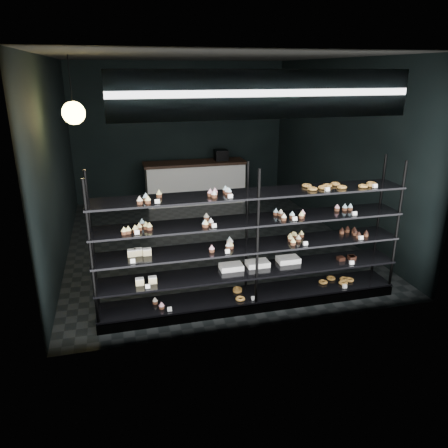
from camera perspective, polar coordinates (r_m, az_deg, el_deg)
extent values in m
cube|color=black|center=(8.14, -2.00, -2.08)|extent=(5.00, 6.00, 0.01)
cube|color=black|center=(7.58, -2.30, 20.99)|extent=(5.00, 6.00, 0.01)
cube|color=black|center=(10.61, -5.72, 11.83)|extent=(5.00, 0.01, 3.20)
cube|color=black|center=(4.89, 5.50, 2.85)|extent=(5.00, 0.01, 3.20)
cube|color=black|center=(7.58, -21.10, 7.59)|extent=(0.01, 6.00, 3.20)
cube|color=black|center=(8.58, 14.62, 9.51)|extent=(0.01, 6.00, 3.20)
cube|color=black|center=(5.98, 3.48, -9.91)|extent=(4.00, 0.50, 0.12)
cylinder|color=black|center=(5.14, -16.94, -4.37)|extent=(0.04, 0.04, 1.85)
cylinder|color=black|center=(5.55, -16.82, -2.59)|extent=(0.04, 0.04, 1.85)
cylinder|color=black|center=(5.39, 4.40, -2.42)|extent=(0.04, 0.04, 1.85)
cylinder|color=black|center=(5.78, 3.00, -0.86)|extent=(0.04, 0.04, 1.85)
cylinder|color=black|center=(6.28, 21.68, -0.58)|extent=(0.04, 0.04, 1.85)
cylinder|color=black|center=(6.62, 19.51, 0.67)|extent=(0.04, 0.04, 1.85)
cube|color=black|center=(5.94, 3.50, -9.16)|extent=(4.00, 0.50, 0.03)
cube|color=black|center=(5.78, 3.57, -6.11)|extent=(4.00, 0.50, 0.02)
cube|color=black|center=(5.64, 3.65, -2.89)|extent=(4.00, 0.50, 0.02)
cube|color=black|center=(5.51, 3.72, 0.47)|extent=(4.00, 0.50, 0.02)
cube|color=black|center=(5.41, 3.80, 3.98)|extent=(4.00, 0.50, 0.02)
cube|color=white|center=(4.98, -9.26, 2.87)|extent=(0.06, 0.04, 0.06)
cube|color=white|center=(5.13, 0.31, 3.59)|extent=(0.06, 0.04, 0.06)
cube|color=white|center=(5.61, 13.65, 4.42)|extent=(0.06, 0.04, 0.06)
cube|color=white|center=(5.91, 18.83, 4.68)|extent=(0.06, 0.04, 0.06)
cube|color=white|center=(5.08, -11.21, -1.09)|extent=(0.06, 0.04, 0.06)
cube|color=white|center=(5.19, -1.52, -0.26)|extent=(0.05, 0.04, 0.06)
cube|color=white|center=(5.52, 9.43, 0.69)|extent=(0.05, 0.04, 0.06)
cube|color=white|center=(5.88, 16.57, 1.29)|extent=(0.06, 0.04, 0.06)
cube|color=white|center=(5.21, -11.88, -4.78)|extent=(0.06, 0.04, 0.06)
cube|color=white|center=(5.36, 0.35, -3.63)|extent=(0.06, 0.04, 0.06)
cube|color=white|center=(5.70, 10.53, -2.54)|extent=(0.05, 0.04, 0.06)
cube|color=white|center=(6.06, 17.39, -1.76)|extent=(0.06, 0.04, 0.06)
cube|color=white|center=(5.36, -10.42, -8.09)|extent=(0.06, 0.04, 0.06)
cube|color=white|center=(6.14, 16.24, -4.90)|extent=(0.06, 0.04, 0.06)
cube|color=white|center=(5.55, -7.21, -11.01)|extent=(0.06, 0.04, 0.06)
cube|color=white|center=(5.76, 3.63, -9.71)|extent=(0.05, 0.04, 0.06)
cube|color=white|center=(6.26, 15.44, -7.89)|extent=(0.06, 0.04, 0.06)
cube|color=#0D0C40|center=(4.77, 5.62, 16.49)|extent=(3.20, 0.04, 0.45)
cube|color=white|center=(4.75, 5.70, 16.48)|extent=(3.30, 0.02, 0.50)
cylinder|color=black|center=(6.31, -19.50, 17.52)|extent=(0.01, 0.01, 0.58)
sphere|color=#FBCB58|center=(6.34, -19.05, 13.55)|extent=(0.30, 0.30, 0.30)
cube|color=silver|center=(10.38, -3.78, 5.30)|extent=(2.29, 0.60, 0.92)
cube|color=black|center=(10.27, -3.84, 7.95)|extent=(2.38, 0.65, 0.06)
cube|color=black|center=(10.38, -0.38, 8.98)|extent=(0.30, 0.30, 0.25)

